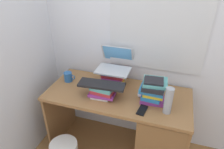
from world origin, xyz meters
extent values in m
plane|color=olive|center=(0.00, 0.00, 0.00)|extent=(6.00, 6.00, 0.00)
cube|color=silver|center=(0.00, 0.35, 1.30)|extent=(6.00, 0.05, 2.60)
cube|color=silver|center=(0.27, 0.32, 1.29)|extent=(0.90, 0.01, 0.80)
cube|color=silver|center=(-0.89, 0.00, 1.30)|extent=(0.05, 6.00, 2.60)
cube|color=olive|center=(0.00, 0.00, 0.73)|extent=(1.36, 0.61, 0.03)
cube|color=olive|center=(-0.67, 0.00, 0.36)|extent=(0.02, 0.56, 0.71)
cube|color=olive|center=(0.67, 0.00, 0.36)|extent=(0.02, 0.56, 0.71)
cube|color=brown|center=(0.45, -0.03, 0.36)|extent=(0.41, 0.52, 0.68)
cube|color=#8C338C|center=(-0.09, 0.13, 0.75)|extent=(0.16, 0.15, 0.02)
cube|color=yellow|center=(-0.10, 0.14, 0.78)|extent=(0.22, 0.13, 0.03)
cube|color=orange|center=(-0.08, 0.14, 0.80)|extent=(0.19, 0.17, 0.03)
cube|color=#8C338C|center=(-0.10, 0.14, 0.83)|extent=(0.21, 0.19, 0.02)
cube|color=#B22D33|center=(-0.09, 0.13, 0.86)|extent=(0.23, 0.15, 0.04)
cube|color=#2672B2|center=(-0.10, 0.13, 0.89)|extent=(0.21, 0.17, 0.02)
cube|color=white|center=(-0.14, -0.09, 0.75)|extent=(0.17, 0.15, 0.03)
cube|color=#8C338C|center=(-0.12, -0.09, 0.78)|extent=(0.24, 0.19, 0.02)
cube|color=#B22D33|center=(-0.12, -0.09, 0.81)|extent=(0.21, 0.16, 0.04)
cube|color=teal|center=(-0.12, -0.10, 0.85)|extent=(0.21, 0.14, 0.03)
cube|color=#8C338C|center=(0.33, -0.03, 0.76)|extent=(0.22, 0.16, 0.04)
cube|color=#2672B2|center=(0.32, -0.03, 0.80)|extent=(0.17, 0.17, 0.04)
cube|color=yellow|center=(0.34, -0.02, 0.84)|extent=(0.17, 0.17, 0.04)
cube|color=#2672B2|center=(0.32, -0.03, 0.87)|extent=(0.21, 0.18, 0.04)
cube|color=black|center=(0.33, -0.04, 0.91)|extent=(0.19, 0.19, 0.04)
cube|color=teal|center=(0.34, -0.02, 0.94)|extent=(0.22, 0.20, 0.02)
cube|color=black|center=(0.32, -0.04, 0.96)|extent=(0.17, 0.14, 0.02)
cube|color=#B7BABF|center=(-0.09, 0.14, 0.90)|extent=(0.33, 0.22, 0.01)
cube|color=#B7BABF|center=(-0.09, 0.29, 1.01)|extent=(0.33, 0.10, 0.20)
cube|color=#59A5E5|center=(-0.09, 0.29, 1.01)|extent=(0.29, 0.09, 0.17)
cube|color=black|center=(-0.12, -0.10, 0.87)|extent=(0.43, 0.17, 0.02)
ellipsoid|color=#A5A8AD|center=(0.21, 0.03, 0.76)|extent=(0.06, 0.10, 0.04)
cylinder|color=#265999|center=(-0.56, 0.06, 0.79)|extent=(0.08, 0.08, 0.10)
torus|color=#265999|center=(-0.50, 0.06, 0.80)|extent=(0.05, 0.01, 0.05)
cylinder|color=#999EA5|center=(0.46, -0.13, 0.86)|extent=(0.07, 0.07, 0.24)
cube|color=black|center=(0.27, -0.18, 0.75)|extent=(0.08, 0.14, 0.01)
camera|label=1|loc=(0.44, -1.53, 1.86)|focal=32.69mm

